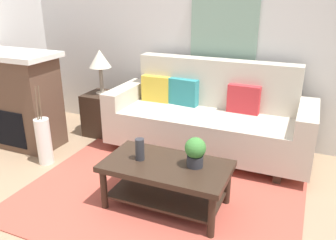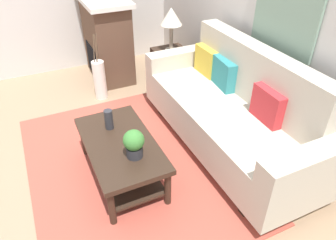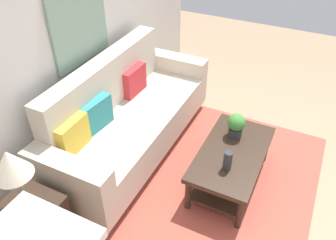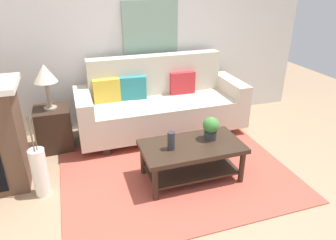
# 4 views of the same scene
# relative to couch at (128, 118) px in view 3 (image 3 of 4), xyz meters

# --- Properties ---
(ground_plane) EXTENTS (9.18, 9.18, 0.00)m
(ground_plane) POSITION_rel_couch_xyz_m (-0.14, -1.57, -0.43)
(ground_plane) COLOR #9E7F60
(wall_back) EXTENTS (5.18, 0.10, 2.70)m
(wall_back) POSITION_rel_couch_xyz_m (-0.14, 0.54, 0.92)
(wall_back) COLOR silver
(wall_back) RESTS_ON ground_plane
(area_rug) EXTENTS (2.57, 1.96, 0.01)m
(area_rug) POSITION_rel_couch_xyz_m (-0.14, -1.07, -0.43)
(area_rug) COLOR #B24C3D
(area_rug) RESTS_ON ground_plane
(couch) EXTENTS (2.31, 0.84, 1.08)m
(couch) POSITION_rel_couch_xyz_m (0.00, 0.00, 0.00)
(couch) COLOR beige
(couch) RESTS_ON ground_plane
(throw_pillow_mustard) EXTENTS (0.36, 0.13, 0.32)m
(throw_pillow_mustard) POSITION_rel_couch_xyz_m (-0.73, 0.13, 0.25)
(throw_pillow_mustard) COLOR gold
(throw_pillow_mustard) RESTS_ON couch
(throw_pillow_teal) EXTENTS (0.37, 0.16, 0.32)m
(throw_pillow_teal) POSITION_rel_couch_xyz_m (-0.36, 0.13, 0.25)
(throw_pillow_teal) COLOR teal
(throw_pillow_teal) RESTS_ON couch
(throw_pillow_crimson) EXTENTS (0.36, 0.13, 0.32)m
(throw_pillow_crimson) POSITION_rel_couch_xyz_m (0.36, 0.13, 0.25)
(throw_pillow_crimson) COLOR red
(throw_pillow_crimson) RESTS_ON couch
(coffee_table) EXTENTS (1.10, 0.60, 0.43)m
(coffee_table) POSITION_rel_couch_xyz_m (-0.02, -1.20, -0.12)
(coffee_table) COLOR #332319
(coffee_table) RESTS_ON ground_plane
(tabletop_vase) EXTENTS (0.08, 0.08, 0.20)m
(tabletop_vase) POSITION_rel_couch_xyz_m (-0.26, -1.22, 0.10)
(tabletop_vase) COLOR #2D2D33
(tabletop_vase) RESTS_ON coffee_table
(potted_plant_tabletop) EXTENTS (0.18, 0.18, 0.26)m
(potted_plant_tabletop) POSITION_rel_couch_xyz_m (0.22, -1.14, 0.14)
(potted_plant_tabletop) COLOR #2D2D33
(potted_plant_tabletop) RESTS_ON coffee_table
(side_table) EXTENTS (0.44, 0.44, 0.56)m
(side_table) POSITION_rel_couch_xyz_m (-1.46, 0.01, -0.15)
(side_table) COLOR #332319
(side_table) RESTS_ON ground_plane
(table_lamp) EXTENTS (0.28, 0.28, 0.57)m
(table_lamp) POSITION_rel_couch_xyz_m (-1.46, 0.01, 0.56)
(table_lamp) COLOR gray
(table_lamp) RESTS_ON side_table
(framed_painting) EXTENTS (0.80, 0.03, 0.76)m
(framed_painting) POSITION_rel_couch_xyz_m (0.00, 0.47, 0.98)
(framed_painting) COLOR gray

